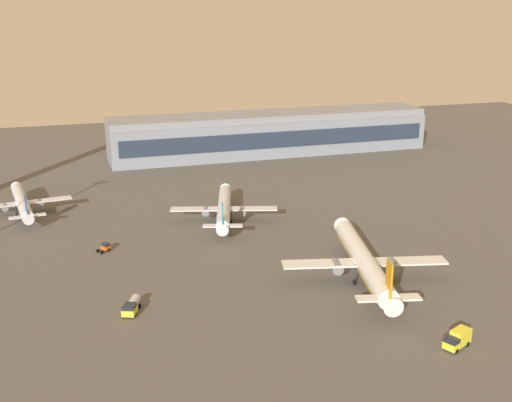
{
  "coord_description": "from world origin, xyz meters",
  "views": [
    {
      "loc": [
        -59.27,
        -121.28,
        56.48
      ],
      "look_at": [
        -6.91,
        41.64,
        4.0
      ],
      "focal_mm": 44.39,
      "sensor_mm": 36.0,
      "label": 1
    }
  ],
  "objects_px": {
    "airplane_taxiway_distant": "(364,261)",
    "fuel_truck": "(132,306)",
    "catering_truck": "(458,339)",
    "airplane_terminal_side": "(224,208)",
    "airplane_mid_apron": "(22,202)",
    "pushback_tug": "(105,247)"
  },
  "relations": [
    {
      "from": "airplane_taxiway_distant",
      "to": "fuel_truck",
      "type": "bearing_deg",
      "value": -166.46
    },
    {
      "from": "catering_truck",
      "to": "fuel_truck",
      "type": "height_order",
      "value": "catering_truck"
    },
    {
      "from": "airplane_terminal_side",
      "to": "catering_truck",
      "type": "bearing_deg",
      "value": -58.81
    },
    {
      "from": "airplane_terminal_side",
      "to": "airplane_taxiway_distant",
      "type": "bearing_deg",
      "value": -52.75
    },
    {
      "from": "airplane_taxiway_distant",
      "to": "airplane_mid_apron",
      "type": "height_order",
      "value": "airplane_taxiway_distant"
    },
    {
      "from": "catering_truck",
      "to": "airplane_terminal_side",
      "type": "bearing_deg",
      "value": -9.3
    },
    {
      "from": "catering_truck",
      "to": "pushback_tug",
      "type": "relative_size",
      "value": 1.72
    },
    {
      "from": "airplane_taxiway_distant",
      "to": "airplane_terminal_side",
      "type": "distance_m",
      "value": 51.13
    },
    {
      "from": "airplane_mid_apron",
      "to": "catering_truck",
      "type": "bearing_deg",
      "value": -61.09
    },
    {
      "from": "airplane_mid_apron",
      "to": "pushback_tug",
      "type": "relative_size",
      "value": 9.93
    },
    {
      "from": "pushback_tug",
      "to": "fuel_truck",
      "type": "bearing_deg",
      "value": -30.92
    },
    {
      "from": "airplane_mid_apron",
      "to": "fuel_truck",
      "type": "xyz_separation_m",
      "value": [
        21.85,
        -71.25,
        -2.06
      ]
    },
    {
      "from": "fuel_truck",
      "to": "catering_truck",
      "type": "bearing_deg",
      "value": 172.53
    },
    {
      "from": "airplane_terminal_side",
      "to": "fuel_truck",
      "type": "distance_m",
      "value": 57.22
    },
    {
      "from": "airplane_mid_apron",
      "to": "fuel_truck",
      "type": "distance_m",
      "value": 74.56
    },
    {
      "from": "airplane_mid_apron",
      "to": "catering_truck",
      "type": "distance_m",
      "value": 125.77
    },
    {
      "from": "catering_truck",
      "to": "airplane_mid_apron",
      "type": "bearing_deg",
      "value": 11.85
    },
    {
      "from": "airplane_taxiway_distant",
      "to": "airplane_terminal_side",
      "type": "bearing_deg",
      "value": 124.42
    },
    {
      "from": "airplane_mid_apron",
      "to": "catering_truck",
      "type": "xyz_separation_m",
      "value": [
        74.02,
        -101.66,
        -1.84
      ]
    },
    {
      "from": "fuel_truck",
      "to": "pushback_tug",
      "type": "distance_m",
      "value": 34.46
    },
    {
      "from": "fuel_truck",
      "to": "pushback_tug",
      "type": "relative_size",
      "value": 1.86
    },
    {
      "from": "airplane_terminal_side",
      "to": "fuel_truck",
      "type": "relative_size",
      "value": 5.6
    }
  ]
}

